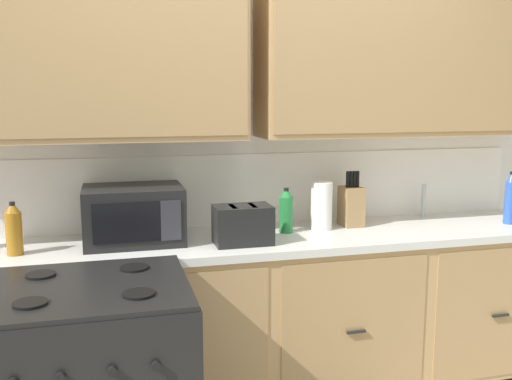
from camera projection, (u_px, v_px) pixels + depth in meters
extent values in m
cube|color=white|center=(243.00, 168.00, 3.18)|extent=(4.55, 0.05, 2.48)
cube|color=white|center=(245.00, 190.00, 3.17)|extent=(3.35, 0.01, 0.40)
cube|color=tan|center=(76.00, 41.00, 2.67)|extent=(1.62, 0.34, 0.95)
cube|color=#A58052|center=(74.00, 37.00, 2.50)|extent=(1.59, 0.01, 0.89)
cube|color=tan|center=(403.00, 49.00, 3.10)|extent=(1.62, 0.34, 0.95)
cube|color=#A58052|center=(420.00, 46.00, 2.93)|extent=(1.59, 0.01, 0.89)
cube|color=tan|center=(258.00, 315.00, 2.99)|extent=(3.35, 0.60, 0.78)
cube|color=#A88354|center=(188.00, 349.00, 2.59)|extent=(0.77, 0.01, 0.72)
cube|color=black|center=(188.00, 351.00, 2.58)|extent=(0.10, 0.01, 0.01)
cube|color=#A88354|center=(355.00, 330.00, 2.80)|extent=(0.77, 0.01, 0.72)
cube|color=black|center=(356.00, 332.00, 2.79)|extent=(0.10, 0.01, 0.01)
cube|color=#A88354|center=(499.00, 313.00, 3.02)|extent=(0.77, 0.01, 0.72)
cube|color=black|center=(501.00, 315.00, 3.00)|extent=(0.10, 0.01, 0.01)
cube|color=silver|center=(258.00, 240.00, 2.92)|extent=(3.38, 0.63, 0.04)
cube|color=#A8AAAF|center=(439.00, 226.00, 3.22)|extent=(0.56, 0.38, 0.02)
cube|color=black|center=(87.00, 288.00, 2.10)|extent=(0.74, 0.65, 0.02)
cylinder|color=black|center=(30.00, 304.00, 1.90)|extent=(0.12, 0.12, 0.01)
cylinder|color=black|center=(139.00, 294.00, 2.00)|extent=(0.12, 0.12, 0.01)
cylinder|color=black|center=(41.00, 275.00, 2.21)|extent=(0.12, 0.12, 0.01)
cylinder|color=black|center=(134.00, 268.00, 2.30)|extent=(0.12, 0.12, 0.01)
cylinder|color=black|center=(61.00, 378.00, 1.79)|extent=(0.03, 0.02, 0.03)
cylinder|color=black|center=(112.00, 371.00, 1.83)|extent=(0.03, 0.02, 0.03)
cylinder|color=black|center=(156.00, 366.00, 1.86)|extent=(0.03, 0.02, 0.03)
cube|color=black|center=(134.00, 215.00, 2.78)|extent=(0.48, 0.36, 0.28)
cube|color=black|center=(127.00, 223.00, 2.60)|extent=(0.31, 0.01, 0.19)
cube|color=#28282D|center=(171.00, 220.00, 2.65)|extent=(0.10, 0.01, 0.19)
cube|color=black|center=(243.00, 225.00, 2.76)|extent=(0.28, 0.18, 0.19)
cube|color=black|center=(233.00, 207.00, 2.73)|extent=(0.02, 0.13, 0.01)
cube|color=black|center=(253.00, 206.00, 2.76)|extent=(0.02, 0.13, 0.01)
cube|color=#9C794E|center=(351.00, 206.00, 3.15)|extent=(0.11, 0.14, 0.22)
cylinder|color=black|center=(348.00, 179.00, 3.11)|extent=(0.02, 0.02, 0.09)
cylinder|color=black|center=(351.00, 179.00, 3.11)|extent=(0.02, 0.02, 0.09)
cylinder|color=black|center=(354.00, 179.00, 3.12)|extent=(0.02, 0.02, 0.09)
cylinder|color=black|center=(358.00, 179.00, 3.12)|extent=(0.02, 0.02, 0.09)
cylinder|color=#B2B5BA|center=(423.00, 201.00, 3.38)|extent=(0.02, 0.02, 0.20)
cylinder|color=white|center=(322.00, 206.00, 3.06)|extent=(0.12, 0.12, 0.26)
cylinder|color=#9E6619|center=(14.00, 234.00, 2.56)|extent=(0.07, 0.07, 0.20)
cone|color=#9E6619|center=(12.00, 207.00, 2.54)|extent=(0.07, 0.07, 0.05)
cylinder|color=black|center=(12.00, 204.00, 2.54)|extent=(0.03, 0.03, 0.02)
cylinder|color=blue|center=(510.00, 203.00, 3.20)|extent=(0.06, 0.06, 0.24)
cone|color=blue|center=(512.00, 177.00, 3.17)|extent=(0.05, 0.05, 0.06)
cylinder|color=black|center=(512.00, 173.00, 3.17)|extent=(0.02, 0.02, 0.02)
cylinder|color=#237A38|center=(286.00, 215.00, 2.99)|extent=(0.07, 0.07, 0.19)
cone|color=#237A38|center=(286.00, 192.00, 2.97)|extent=(0.07, 0.07, 0.05)
cylinder|color=black|center=(286.00, 189.00, 2.97)|extent=(0.03, 0.03, 0.02)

